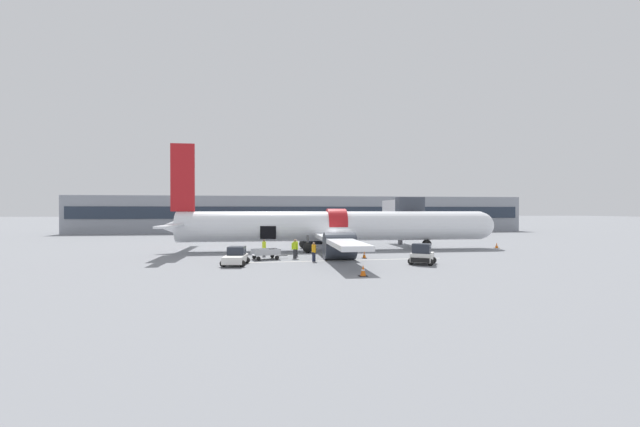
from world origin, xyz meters
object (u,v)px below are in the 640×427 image
object	(u,v)px
ground_crew_driver	(314,251)
ground_crew_supervisor	(296,247)
airplane	(331,227)
baggage_tug_lead	(422,255)
ground_crew_loader_a	(295,248)
ground_crew_loader_b	(264,247)
baggage_cart_loading	(266,254)
baggage_tug_mid	(236,257)

from	to	relation	value
ground_crew_driver	ground_crew_supervisor	size ratio (longest dim) A/B	1.03
airplane	baggage_tug_lead	size ratio (longest dim) A/B	13.74
ground_crew_loader_a	ground_crew_loader_b	size ratio (longest dim) A/B	1.09
airplane	baggage_cart_loading	distance (m)	10.73
baggage_tug_lead	baggage_cart_loading	xyz separation A→B (m)	(-13.04, 5.02, -0.26)
airplane	baggage_tug_mid	world-z (taller)	airplane
airplane	ground_crew_supervisor	world-z (taller)	airplane
baggage_tug_lead	baggage_tug_mid	size ratio (longest dim) A/B	0.82
baggage_tug_mid	baggage_tug_lead	bearing A→B (deg)	-5.87
airplane	baggage_tug_lead	bearing A→B (deg)	-65.57
baggage_tug_mid	ground_crew_supervisor	size ratio (longest dim) A/B	2.07
baggage_tug_lead	ground_crew_loader_b	size ratio (longest dim) A/B	1.69
airplane	baggage_tug_mid	size ratio (longest dim) A/B	11.26
baggage_tug_mid	ground_crew_driver	world-z (taller)	ground_crew_driver
ground_crew_loader_a	ground_crew_loader_b	xyz separation A→B (m)	(-2.90, 2.21, -0.08)
ground_crew_loader_a	airplane	bearing A→B (deg)	56.98
baggage_tug_lead	ground_crew_supervisor	size ratio (longest dim) A/B	1.69
ground_crew_driver	baggage_tug_lead	bearing A→B (deg)	-18.93
baggage_cart_loading	ground_crew_driver	xyz separation A→B (m)	(4.21, -1.99, 0.42)
airplane	ground_crew_driver	bearing A→B (deg)	-108.21
baggage_tug_mid	ground_crew_loader_a	bearing A→B (deg)	36.12
baggage_tug_mid	ground_crew_loader_b	xyz separation A→B (m)	(2.28, 5.98, 0.21)
baggage_tug_lead	ground_crew_driver	size ratio (longest dim) A/B	1.65
baggage_tug_mid	ground_crew_loader_a	size ratio (longest dim) A/B	1.89
ground_crew_supervisor	baggage_tug_lead	bearing A→B (deg)	-35.68
baggage_tug_lead	ground_crew_loader_a	bearing A→B (deg)	152.60
baggage_tug_lead	baggage_cart_loading	size ratio (longest dim) A/B	0.81
ground_crew_supervisor	baggage_tug_mid	bearing A→B (deg)	-133.82
ground_crew_loader_b	ground_crew_supervisor	world-z (taller)	ground_crew_loader_b
baggage_cart_loading	ground_crew_loader_b	size ratio (longest dim) A/B	2.10
ground_crew_loader_b	baggage_tug_mid	bearing A→B (deg)	-110.82
ground_crew_loader_b	ground_crew_supervisor	size ratio (longest dim) A/B	1.00
baggage_tug_lead	ground_crew_supervisor	distance (m)	12.44
airplane	ground_crew_supervisor	distance (m)	7.11
airplane	baggage_tug_lead	world-z (taller)	airplane
ground_crew_loader_a	ground_crew_driver	distance (m)	2.80
baggage_tug_lead	ground_crew_loader_b	xyz separation A→B (m)	(-13.25, 7.58, 0.14)
ground_crew_driver	airplane	bearing A→B (deg)	71.79
baggage_tug_lead	ground_crew_loader_a	xyz separation A→B (m)	(-10.36, 5.37, 0.22)
ground_crew_loader_a	ground_crew_supervisor	distance (m)	1.90
baggage_cart_loading	ground_crew_loader_a	distance (m)	2.74
baggage_tug_lead	ground_crew_supervisor	world-z (taller)	baggage_tug_lead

